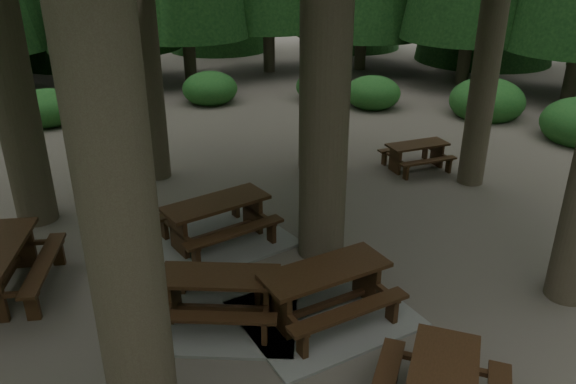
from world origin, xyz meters
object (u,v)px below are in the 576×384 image
object	(u,v)px
picnic_table_d	(417,152)
picnic_table_c	(217,228)
picnic_table_f	(221,303)
picnic_table_a	(325,299)

from	to	relation	value
picnic_table_d	picnic_table_c	bearing A→B (deg)	-161.86
picnic_table_c	picnic_table_d	xyz separation A→B (m)	(5.64, 1.95, 0.14)
picnic_table_c	picnic_table_f	bearing A→B (deg)	-117.88
picnic_table_c	picnic_table_f	xyz separation A→B (m)	(-0.53, -2.35, -0.04)
picnic_table_a	picnic_table_c	world-z (taller)	picnic_table_c
picnic_table_c	picnic_table_f	world-z (taller)	picnic_table_c
picnic_table_a	picnic_table_f	size ratio (longest dim) A/B	0.98
picnic_table_a	picnic_table_f	distance (m)	1.59
picnic_table_f	picnic_table_d	bearing A→B (deg)	58.14
picnic_table_a	picnic_table_d	bearing A→B (deg)	36.72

